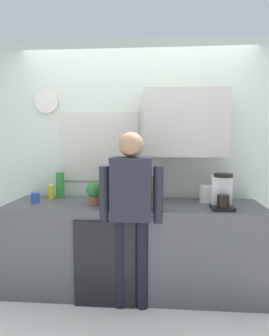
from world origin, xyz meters
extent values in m
plane|color=silver|center=(0.00, 0.00, 0.00)|extent=(8.00, 8.00, 0.00)
cube|color=#4C4C51|center=(0.00, 0.30, 0.45)|extent=(2.51, 0.64, 0.90)
cube|color=black|center=(-0.24, -0.03, 0.40)|extent=(0.56, 0.02, 0.81)
cube|color=silver|center=(0.00, 0.73, 1.30)|extent=(4.11, 0.10, 2.60)
cube|color=beige|center=(-0.41, 0.67, 1.45)|extent=(0.86, 0.02, 0.76)
cube|color=#8CA5C6|center=(-0.41, 0.67, 1.45)|extent=(0.80, 0.02, 0.70)
cube|color=#B7B2A8|center=(0.51, 0.52, 1.70)|extent=(0.84, 0.32, 0.68)
cylinder|color=silver|center=(-0.99, 0.66, 1.95)|extent=(0.26, 0.03, 0.26)
cube|color=black|center=(0.83, 0.14, 0.91)|extent=(0.20, 0.20, 0.03)
cube|color=silver|center=(0.83, 0.20, 1.07)|extent=(0.18, 0.08, 0.28)
cylinder|color=black|center=(0.83, 0.11, 0.98)|extent=(0.11, 0.11, 0.11)
cylinder|color=black|center=(0.83, 0.14, 1.21)|extent=(0.17, 0.17, 0.03)
cylinder|color=black|center=(0.92, 0.47, 0.99)|extent=(0.06, 0.06, 0.18)
cylinder|color=#2D8C33|center=(-0.82, 0.53, 1.04)|extent=(0.09, 0.09, 0.28)
cylinder|color=olive|center=(0.17, 0.52, 1.02)|extent=(0.06, 0.06, 0.25)
cylinder|color=maroon|center=(-0.09, 0.07, 1.01)|extent=(0.06, 0.06, 0.22)
cylinder|color=#3351B2|center=(-1.00, 0.27, 0.95)|extent=(0.08, 0.08, 0.10)
cylinder|color=orange|center=(-0.18, 0.32, 0.94)|extent=(0.22, 0.22, 0.08)
cylinder|color=#9E5638|center=(-0.38, 0.20, 0.94)|extent=(0.10, 0.10, 0.09)
sphere|color=#2D7233|center=(-0.38, 0.20, 1.05)|extent=(0.15, 0.15, 0.15)
cylinder|color=yellow|center=(-0.90, 0.46, 0.97)|extent=(0.06, 0.06, 0.15)
cone|color=white|center=(-0.90, 0.46, 1.06)|extent=(0.02, 0.02, 0.03)
cylinder|color=silver|center=(0.73, 0.43, 0.98)|extent=(0.14, 0.14, 0.17)
cylinder|color=black|center=(-0.10, 0.00, 0.41)|extent=(0.12, 0.12, 0.82)
cylinder|color=black|center=(0.10, 0.00, 0.41)|extent=(0.12, 0.12, 0.82)
cube|color=#262633|center=(0.00, 0.00, 1.10)|extent=(0.36, 0.20, 0.56)
sphere|color=#A57A59|center=(0.00, 0.00, 1.49)|extent=(0.22, 0.22, 0.22)
cylinder|color=#262633|center=(-0.24, 0.00, 1.05)|extent=(0.09, 0.09, 0.50)
cylinder|color=#262633|center=(0.24, 0.00, 1.05)|extent=(0.09, 0.09, 0.50)
camera|label=1|loc=(0.24, -2.56, 1.56)|focal=31.54mm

